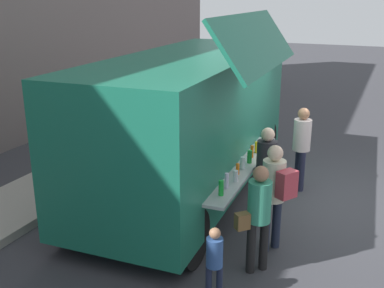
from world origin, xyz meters
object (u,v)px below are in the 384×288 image
at_px(food_truck_main, 191,120).
at_px(customer_front_ordering, 266,166).
at_px(customer_mid_with_backpack, 275,188).
at_px(customer_rear_waiting, 258,211).
at_px(child_near_queue, 214,258).
at_px(trash_bin, 178,111).
at_px(customer_extra_browsing, 302,141).

bearing_deg(food_truck_main, customer_front_ordering, -111.97).
bearing_deg(customer_mid_with_backpack, customer_front_ordering, -35.83).
bearing_deg(customer_rear_waiting, customer_mid_with_backpack, -52.74).
bearing_deg(child_near_queue, customer_mid_with_backpack, -42.61).
bearing_deg(child_near_queue, customer_front_ordering, -28.60).
height_order(customer_mid_with_backpack, customer_rear_waiting, customer_mid_with_backpack).
bearing_deg(trash_bin, customer_extra_browsing, -127.02).
distance_m(customer_front_ordering, child_near_queue, 2.52).
relative_size(customer_extra_browsing, child_near_queue, 1.61).
height_order(food_truck_main, customer_mid_with_backpack, food_truck_main).
height_order(customer_front_ordering, child_near_queue, customer_front_ordering).
height_order(customer_rear_waiting, child_near_queue, customer_rear_waiting).
bearing_deg(customer_extra_browsing, customer_front_ordering, 51.23).
xyz_separation_m(food_truck_main, customer_mid_with_backpack, (-1.54, -2.07, -0.46)).
bearing_deg(customer_mid_with_backpack, customer_extra_browsing, -55.91).
distance_m(customer_front_ordering, customer_extra_browsing, 1.65).
bearing_deg(food_truck_main, customer_rear_waiting, -140.20).
height_order(trash_bin, customer_rear_waiting, customer_rear_waiting).
xyz_separation_m(food_truck_main, trash_bin, (4.27, 2.32, -1.02)).
bearing_deg(trash_bin, customer_rear_waiting, -146.22).
bearing_deg(trash_bin, customer_mid_with_backpack, -142.91).
bearing_deg(child_near_queue, food_truck_main, -0.33).
bearing_deg(food_truck_main, customer_mid_with_backpack, -129.21).
xyz_separation_m(customer_front_ordering, child_near_queue, (-2.50, -0.03, -0.38)).
bearing_deg(food_truck_main, trash_bin, 26.01).
bearing_deg(customer_mid_with_backpack, child_near_queue, 108.20).
xyz_separation_m(customer_front_ordering, customer_extra_browsing, (1.63, -0.28, 0.01)).
relative_size(customer_mid_with_backpack, child_near_queue, 1.62).
xyz_separation_m(food_truck_main, customer_rear_waiting, (-2.19, -2.00, -0.55)).
height_order(customer_rear_waiting, customer_extra_browsing, customer_extra_browsing).
distance_m(food_truck_main, customer_extra_browsing, 2.27).
height_order(food_truck_main, customer_front_ordering, food_truck_main).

